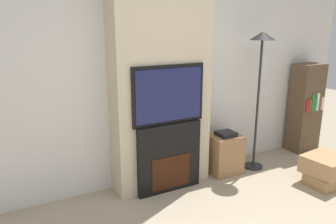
# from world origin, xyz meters

# --- Properties ---
(wall_back) EXTENTS (6.00, 0.06, 2.70)m
(wall_back) POSITION_xyz_m (0.00, 2.03, 1.35)
(wall_back) COLOR silver
(wall_back) RESTS_ON ground_plane
(chimney_breast) EXTENTS (1.13, 0.33, 2.70)m
(chimney_breast) POSITION_xyz_m (0.00, 1.83, 1.35)
(chimney_breast) COLOR beige
(chimney_breast) RESTS_ON ground_plane
(fireplace) EXTENTS (0.76, 0.15, 0.80)m
(fireplace) POSITION_xyz_m (0.00, 1.67, 0.40)
(fireplace) COLOR black
(fireplace) RESTS_ON ground_plane
(television) EXTENTS (0.85, 0.07, 0.64)m
(television) POSITION_xyz_m (0.00, 1.66, 1.12)
(television) COLOR black
(television) RESTS_ON fireplace
(floor_lamp) EXTENTS (0.31, 0.31, 1.76)m
(floor_lamp) POSITION_xyz_m (1.29, 1.66, 1.41)
(floor_lamp) COLOR #262628
(floor_lamp) RESTS_ON ground_plane
(box_stack) EXTENTS (0.52, 0.48, 0.34)m
(box_stack) POSITION_xyz_m (1.71, 0.90, 0.18)
(box_stack) COLOR #A37A4C
(box_stack) RESTS_ON ground_plane
(media_stand) EXTENTS (0.41, 0.37, 0.55)m
(media_stand) POSITION_xyz_m (0.84, 1.74, 0.26)
(media_stand) COLOR #997047
(media_stand) RESTS_ON ground_plane
(bookshelf) EXTENTS (0.42, 0.31, 1.30)m
(bookshelf) POSITION_xyz_m (2.37, 1.81, 0.65)
(bookshelf) COLOR brown
(bookshelf) RESTS_ON ground_plane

